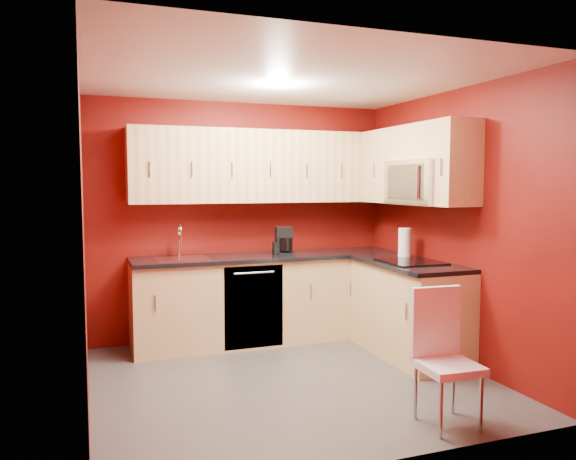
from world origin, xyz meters
TOP-DOWN VIEW (x-y plane):
  - floor at (0.00, 0.00)m, footprint 3.20×3.20m
  - ceiling at (0.00, 0.00)m, footprint 3.20×3.20m
  - wall_back at (0.00, 1.50)m, footprint 3.20×0.00m
  - wall_front at (0.00, -1.50)m, footprint 3.20×0.00m
  - wall_left at (-1.60, 0.00)m, footprint 0.00×3.00m
  - wall_right at (1.60, 0.00)m, footprint 0.00×3.00m
  - base_cabinets_back at (0.20, 1.20)m, footprint 2.80×0.60m
  - base_cabinets_right at (1.30, 0.25)m, footprint 0.60×1.30m
  - countertop_back at (0.20, 1.19)m, footprint 2.80×0.63m
  - countertop_right at (1.29, 0.23)m, footprint 0.63×1.27m
  - upper_cabinets_back at (0.20, 1.32)m, footprint 2.80×0.35m
  - upper_cabinets_right at (1.42, 0.44)m, footprint 0.35×1.55m
  - microwave at (1.39, 0.20)m, footprint 0.42×0.76m
  - cooktop at (1.28, 0.20)m, footprint 0.50×0.55m
  - sink at (-0.70, 1.20)m, footprint 0.52×0.42m
  - dishwasher_front at (-0.05, 0.91)m, footprint 0.60×0.02m
  - downlight at (0.00, 0.30)m, footprint 0.20×0.20m
  - coffee_maker at (0.36, 1.12)m, footprint 0.19×0.25m
  - napkin_holder at (0.30, 1.18)m, footprint 0.14×0.14m
  - paper_towel at (1.40, 0.51)m, footprint 0.21×0.21m
  - dining_chair at (0.70, -1.20)m, footprint 0.40×0.41m

SIDE VIEW (x-z plane):
  - floor at x=0.00m, z-range 0.00..0.00m
  - base_cabinets_back at x=0.20m, z-range 0.00..0.87m
  - base_cabinets_right at x=1.30m, z-range 0.00..0.87m
  - dishwasher_front at x=-0.05m, z-range 0.03..0.84m
  - dining_chair at x=0.70m, z-range 0.00..0.93m
  - countertop_back at x=0.20m, z-range 0.87..0.91m
  - countertop_right at x=1.29m, z-range 0.87..0.91m
  - cooktop at x=1.28m, z-range 0.91..0.92m
  - sink at x=-0.70m, z-range 0.77..1.12m
  - napkin_holder at x=0.30m, z-range 0.91..1.04m
  - coffee_maker at x=0.36m, z-range 0.91..1.20m
  - paper_towel at x=1.40m, z-range 0.91..1.20m
  - wall_back at x=0.00m, z-range -0.35..2.85m
  - wall_front at x=0.00m, z-range -0.35..2.85m
  - wall_left at x=-1.60m, z-range -0.25..2.75m
  - wall_right at x=1.60m, z-range -0.25..2.75m
  - microwave at x=1.39m, z-range 1.45..1.87m
  - upper_cabinets_back at x=0.20m, z-range 1.45..2.20m
  - upper_cabinets_right at x=1.42m, z-range 1.51..2.26m
  - downlight at x=0.00m, z-range 2.48..2.49m
  - ceiling at x=0.00m, z-range 2.50..2.50m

